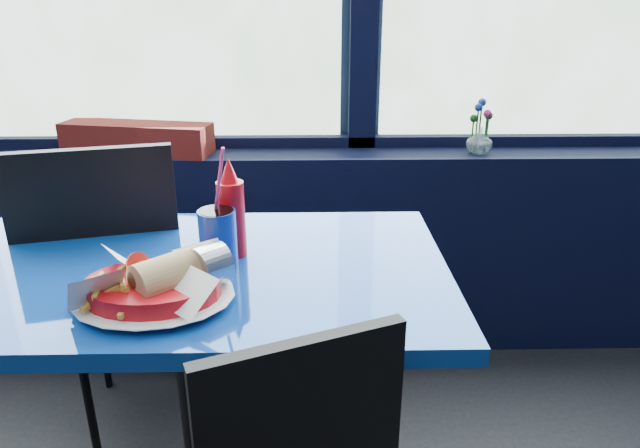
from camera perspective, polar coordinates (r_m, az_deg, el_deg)
The scene contains 8 objects.
window_sill at distance 2.35m, azimuth -15.35°, elevation -2.51°, with size 5.00×0.26×0.80m, color black.
near_table at distance 1.45m, azimuth -12.21°, elevation -10.60°, with size 1.20×0.70×0.75m.
chair_near_back at distance 1.79m, azimuth -18.47°, elevation -4.97°, with size 0.53×0.54×0.98m.
planter_box at distance 2.21m, azimuth -17.84°, elevation 8.18°, with size 0.55×0.14×0.11m, color maroon.
flower_vase at distance 2.17m, azimuth 15.68°, elevation 8.32°, with size 0.10×0.11×0.20m.
food_basket at distance 1.21m, azimuth -16.06°, elevation -5.93°, with size 0.34×0.34×0.11m.
ketchup_bottle at distance 1.37m, azimuth -8.86°, elevation 1.09°, with size 0.07×0.07×0.24m.
soda_cup at distance 1.33m, azimuth -10.15°, elevation -1.31°, with size 0.09×0.09×0.29m.
Camera 1 is at (0.58, 0.80, 1.34)m, focal length 32.00 mm.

